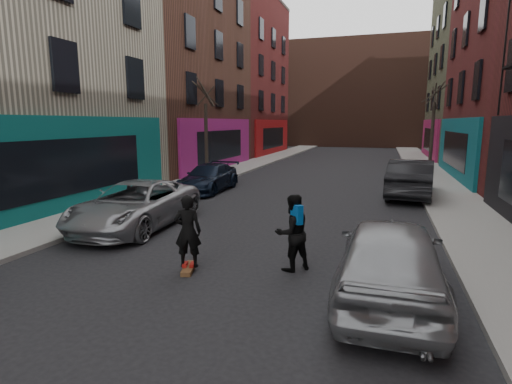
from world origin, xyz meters
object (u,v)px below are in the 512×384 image
Objects in this scene: tree_right_far at (433,118)px; parked_right_far at (390,258)px; skateboarder at (188,231)px; parked_right_end at (411,178)px; pedestrian at (292,232)px; parked_left_end at (209,178)px; parked_left_far at (136,205)px; skateboard at (189,268)px; tree_left_far at (206,120)px.

tree_right_far is 19.70m from parked_right_far.
parked_right_end is at bearing -131.26° from skateboarder.
pedestrian is (-4.68, -18.42, -2.66)m from tree_right_far.
skateboarder reaches higher than parked_left_end.
parked_right_end is 3.14× the size of skateboarder.
parked_left_far is at bearing -85.42° from parked_left_end.
skateboard is at bearing -1.92° from parked_right_far.
parked_right_far is at bearing 111.80° from pedestrian.
parked_left_end is at bearing -50.37° from parked_right_far.
skateboard is at bearing 70.37° from parked_right_end.
tree_left_far is 3.78× the size of pedestrian.
skateboarder is (5.53, -13.17, -2.47)m from tree_left_far.
tree_left_far is 1.25× the size of parked_left_far.
parked_left_end is 9.23m from parked_right_end.
skateboard is 2.45m from pedestrian.
tree_left_far is at bearing -82.80° from skateboarder.
tree_left_far reaches higher than parked_left_end.
parked_right_far is at bearing -17.81° from skateboard.
parked_right_far is at bearing 90.74° from parked_right_end.
skateboard is 0.86m from skateboarder.
parked_left_far is 1.11× the size of parked_right_far.
parked_left_far is 8.11m from parked_right_far.
parked_right_far is 2.88× the size of skateboarder.
parked_right_far is 4.30m from skateboard.
parked_left_end is at bearing 92.69° from parked_left_far.
parked_left_far is at bearing -65.63° from pedestrian.
parked_left_far is 6.49× the size of skateboard.
skateboarder is at bearing -109.71° from tree_right_far.
parked_left_end is at bearing -64.26° from tree_left_far.
tree_left_far is 11.31m from parked_right_end.
parked_right_end reaches higher than parked_left_end.
parked_right_end is 6.37× the size of skateboard.
tree_left_far is 10.86m from parked_left_far.
pedestrian is (-2.05, 0.91, 0.07)m from parked_right_far.
parked_right_end is at bearing 41.12° from parked_left_far.
pedestrian is at bearing -56.38° from parked_left_end.
skateboard is at bearing -68.66° from parked_left_end.
parked_left_far reaches higher than skateboard.
skateboarder is (3.88, -9.74, 0.26)m from parked_left_end.
tree_left_far is 4.00× the size of skateboarder.
tree_right_far is 8.78m from parked_right_end.
parked_right_far is (8.11, -9.90, 0.15)m from parked_left_end.
skateboard is 0.46× the size of pedestrian.
parked_left_far is 5.87m from pedestrian.
pedestrian reaches higher than skateboard.
skateboard is (5.53, -13.17, -3.33)m from tree_left_far.
tree_right_far is (12.40, 6.00, 0.15)m from tree_left_far.
pedestrian reaches higher than parked_left_end.
parked_left_far is at bearing -56.86° from skateboarder.
pedestrian is at bearing -104.26° from tree_right_far.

